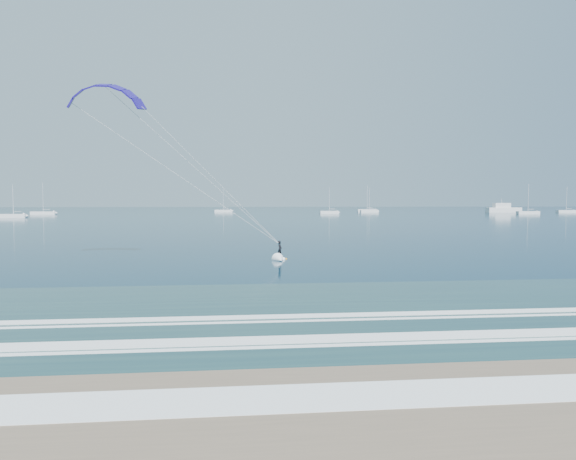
% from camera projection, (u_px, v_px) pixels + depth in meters
% --- Properties ---
extents(ground, '(900.00, 900.00, 0.00)m').
position_uv_depth(ground, '(402.00, 390.00, 14.63)').
color(ground, '#072C3D').
rests_on(ground, ground).
extents(kitesurfer_rig, '(20.18, 4.79, 16.33)m').
position_uv_depth(kitesurfer_rig, '(193.00, 166.00, 44.89)').
color(kitesurfer_rig, orange).
rests_on(kitesurfer_rig, ground).
extents(motor_yacht, '(15.91, 4.24, 6.45)m').
position_uv_depth(motor_yacht, '(503.00, 209.00, 238.74)').
color(motor_yacht, silver).
rests_on(motor_yacht, ground).
extents(sailboat_0, '(7.80, 2.40, 10.73)m').
position_uv_depth(sailboat_0, '(13.00, 216.00, 164.59)').
color(sailboat_0, silver).
rests_on(sailboat_0, ground).
extents(sailboat_1, '(9.38, 2.40, 12.78)m').
position_uv_depth(sailboat_1, '(43.00, 213.00, 203.23)').
color(sailboat_1, silver).
rests_on(sailboat_1, ground).
extents(sailboat_2, '(8.27, 2.40, 11.21)m').
position_uv_depth(sailboat_2, '(223.00, 211.00, 243.26)').
color(sailboat_2, silver).
rests_on(sailboat_2, ground).
extents(sailboat_3, '(7.84, 2.40, 11.00)m').
position_uv_depth(sailboat_3, '(329.00, 212.00, 215.71)').
color(sailboat_3, silver).
rests_on(sailboat_3, ground).
extents(sailboat_4, '(9.91, 2.40, 13.31)m').
position_uv_depth(sailboat_4, '(367.00, 210.00, 259.03)').
color(sailboat_4, silver).
rests_on(sailboat_4, ground).
extents(sailboat_5, '(8.29, 2.40, 11.37)m').
position_uv_depth(sailboat_5, '(369.00, 211.00, 237.16)').
color(sailboat_5, silver).
rests_on(sailboat_5, ground).
extents(sailboat_6, '(9.12, 2.40, 12.30)m').
position_uv_depth(sailboat_6, '(528.00, 212.00, 209.18)').
color(sailboat_6, silver).
rests_on(sailboat_6, ground).
extents(sailboat_7, '(8.84, 2.40, 11.90)m').
position_uv_depth(sailboat_7, '(566.00, 211.00, 234.63)').
color(sailboat_7, silver).
rests_on(sailboat_7, ground).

